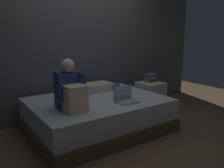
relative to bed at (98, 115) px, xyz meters
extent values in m
plane|color=brown|center=(0.20, -0.30, -0.25)|extent=(8.00, 8.00, 0.00)
cube|color=#4C4F54|center=(0.20, 0.90, 1.10)|extent=(5.60, 0.10, 2.70)
cube|color=brown|center=(0.00, 0.00, -0.15)|extent=(2.00, 1.50, 0.20)
cube|color=#B2B7C1|center=(0.00, 0.00, 0.10)|extent=(1.96, 1.46, 0.30)
cube|color=beige|center=(1.30, 0.21, 0.03)|extent=(0.44, 0.44, 0.56)
sphere|color=gray|center=(1.30, -0.01, 0.16)|extent=(0.04, 0.04, 0.04)
cube|color=navy|center=(-0.54, -0.13, 0.49)|extent=(0.30, 0.20, 0.48)
sphere|color=beige|center=(-0.54, -0.16, 0.82)|extent=(0.18, 0.18, 0.18)
cube|color=beige|center=(-0.54, -0.35, 0.42)|extent=(0.26, 0.24, 0.34)
cylinder|color=navy|center=(-0.70, -0.27, 0.55)|extent=(0.07, 0.07, 0.34)
cylinder|color=navy|center=(-0.38, -0.27, 0.55)|extent=(0.07, 0.07, 0.34)
cube|color=#9EA0A5|center=(0.25, -0.41, 0.26)|extent=(0.32, 0.22, 0.02)
cube|color=#9EA0A5|center=(0.25, -0.29, 0.37)|extent=(0.32, 0.01, 0.20)
cube|color=#8CB2EA|center=(0.25, -0.30, 0.37)|extent=(0.29, 0.00, 0.18)
cube|color=beige|center=(0.23, 0.45, 0.32)|extent=(0.56, 0.36, 0.13)
cube|color=brown|center=(1.32, 0.25, 0.33)|extent=(0.22, 0.14, 0.03)
cube|color=brown|center=(1.32, 0.26, 0.36)|extent=(0.19, 0.14, 0.04)
cube|color=teal|center=(1.34, 0.25, 0.39)|extent=(0.20, 0.16, 0.03)
cube|color=#284C84|center=(1.34, 0.25, 0.43)|extent=(0.22, 0.12, 0.03)
cube|color=brown|center=(1.33, 0.24, 0.46)|extent=(0.18, 0.13, 0.03)
ellipsoid|color=#3D4C8E|center=(0.53, 0.34, 0.32)|extent=(0.24, 0.20, 0.13)
ellipsoid|color=#4C6B56|center=(0.45, 0.43, 0.30)|extent=(0.18, 0.15, 0.10)
camera|label=1|loc=(-1.75, -2.92, 1.21)|focal=37.43mm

